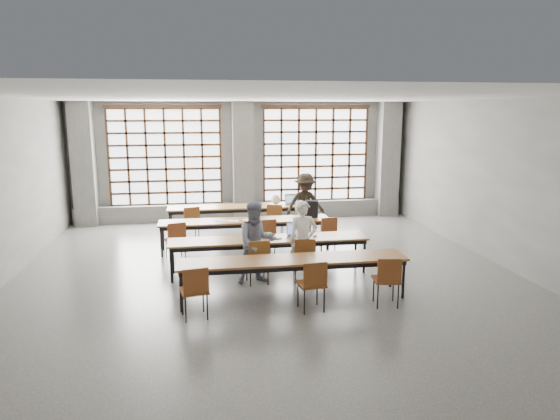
% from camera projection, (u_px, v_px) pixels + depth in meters
% --- Properties ---
extents(floor, '(11.00, 11.00, 0.00)m').
position_uv_depth(floor, '(267.00, 275.00, 10.05)').
color(floor, '#52524F').
rests_on(floor, ground).
extents(ceiling, '(11.00, 11.00, 0.00)m').
position_uv_depth(ceiling, '(266.00, 97.00, 9.36)').
color(ceiling, silver).
rests_on(ceiling, floor).
extents(wall_back, '(10.00, 0.00, 10.00)m').
position_uv_depth(wall_back, '(242.00, 161.00, 15.03)').
color(wall_back, '#5A5A58').
rests_on(wall_back, floor).
extents(wall_front, '(10.00, 0.00, 10.00)m').
position_uv_depth(wall_front, '(351.00, 286.00, 4.39)').
color(wall_front, '#5A5A58').
rests_on(wall_front, floor).
extents(wall_right, '(0.00, 11.00, 11.00)m').
position_uv_depth(wall_right, '(502.00, 183.00, 10.49)').
color(wall_right, '#5A5A58').
rests_on(wall_right, floor).
extents(column_left, '(0.60, 0.55, 3.50)m').
position_uv_depth(column_left, '(84.00, 164.00, 14.05)').
color(column_left, '#535351').
rests_on(column_left, floor).
extents(column_mid, '(0.60, 0.55, 3.50)m').
position_uv_depth(column_mid, '(243.00, 162.00, 14.76)').
color(column_mid, '#535351').
rests_on(column_mid, floor).
extents(column_right, '(0.60, 0.55, 3.50)m').
position_uv_depth(column_right, '(388.00, 159.00, 15.46)').
color(column_right, '#535351').
rests_on(column_right, floor).
extents(window_left, '(3.32, 0.12, 3.00)m').
position_uv_depth(window_left, '(166.00, 157.00, 14.57)').
color(window_left, white).
rests_on(window_left, wall_back).
extents(window_right, '(3.32, 0.12, 3.00)m').
position_uv_depth(window_right, '(316.00, 155.00, 15.28)').
color(window_right, white).
rests_on(window_right, wall_back).
extents(sill_ledge, '(9.80, 0.35, 0.50)m').
position_uv_depth(sill_ledge, '(243.00, 211.00, 15.13)').
color(sill_ledge, '#535351').
rests_on(sill_ledge, floor).
extents(desk_row_a, '(4.00, 0.70, 0.73)m').
position_uv_depth(desk_row_a, '(243.00, 208.00, 13.39)').
color(desk_row_a, brown).
rests_on(desk_row_a, floor).
extents(desk_row_b, '(4.00, 0.70, 0.73)m').
position_uv_depth(desk_row_b, '(245.00, 222.00, 11.71)').
color(desk_row_b, brown).
rests_on(desk_row_b, floor).
extents(desk_row_c, '(4.00, 0.70, 0.73)m').
position_uv_depth(desk_row_c, '(269.00, 241.00, 10.03)').
color(desk_row_c, brown).
rests_on(desk_row_c, floor).
extents(desk_row_d, '(4.00, 0.70, 0.73)m').
position_uv_depth(desk_row_d, '(293.00, 262.00, 8.67)').
color(desk_row_d, brown).
rests_on(desk_row_d, floor).
extents(chair_back_left, '(0.51, 0.51, 0.88)m').
position_uv_depth(chair_back_left, '(191.00, 220.00, 12.59)').
color(chair_back_left, brown).
rests_on(chair_back_left, floor).
extents(chair_back_mid, '(0.53, 0.53, 0.88)m').
position_uv_depth(chair_back_mid, '(275.00, 217.00, 12.93)').
color(chair_back_mid, brown).
rests_on(chair_back_mid, floor).
extents(chair_back_right, '(0.42, 0.43, 0.88)m').
position_uv_depth(chair_back_right, '(306.00, 216.00, 13.06)').
color(chair_back_right, brown).
rests_on(chair_back_right, floor).
extents(chair_mid_left, '(0.52, 0.52, 0.88)m').
position_uv_depth(chair_mid_left, '(176.00, 237.00, 10.88)').
color(chair_mid_left, brown).
rests_on(chair_mid_left, floor).
extents(chair_mid_centre, '(0.48, 0.48, 0.88)m').
position_uv_depth(chair_mid_centre, '(266.00, 234.00, 11.19)').
color(chair_mid_centre, maroon).
rests_on(chair_mid_centre, floor).
extents(chair_mid_right, '(0.49, 0.49, 0.88)m').
position_uv_depth(chair_mid_right, '(327.00, 231.00, 11.41)').
color(chair_mid_right, brown).
rests_on(chair_mid_right, floor).
extents(chair_front_left, '(0.46, 0.47, 0.88)m').
position_uv_depth(chair_front_left, '(258.00, 257.00, 9.40)').
color(chair_front_left, brown).
rests_on(chair_front_left, floor).
extents(chair_front_right, '(0.45, 0.46, 0.88)m').
position_uv_depth(chair_front_right, '(304.00, 255.00, 9.54)').
color(chair_front_right, brown).
rests_on(chair_front_right, floor).
extents(chair_near_left, '(0.49, 0.49, 0.88)m').
position_uv_depth(chair_near_left, '(195.00, 287.00, 7.82)').
color(chair_near_left, brown).
rests_on(chair_near_left, floor).
extents(chair_near_mid, '(0.46, 0.47, 0.88)m').
position_uv_depth(chair_near_mid, '(313.00, 281.00, 8.12)').
color(chair_near_mid, brown).
rests_on(chair_near_mid, floor).
extents(chair_near_right, '(0.47, 0.48, 0.88)m').
position_uv_depth(chair_near_right, '(388.00, 276.00, 8.32)').
color(chair_near_right, maroon).
rests_on(chair_near_right, floor).
extents(student_male, '(0.61, 0.43, 1.57)m').
position_uv_depth(student_male, '(303.00, 241.00, 9.62)').
color(student_male, white).
rests_on(student_male, floor).
extents(student_female, '(0.85, 0.70, 1.59)m').
position_uv_depth(student_female, '(257.00, 242.00, 9.48)').
color(student_female, '#191F4C').
rests_on(student_female, floor).
extents(student_back, '(1.11, 0.71, 1.64)m').
position_uv_depth(student_back, '(305.00, 204.00, 13.13)').
color(student_back, black).
rests_on(student_back, floor).
extents(laptop_front, '(0.42, 0.38, 0.26)m').
position_uv_depth(laptop_front, '(295.00, 233.00, 10.20)').
color(laptop_front, silver).
rests_on(laptop_front, desk_row_c).
extents(laptop_back, '(0.38, 0.33, 0.26)m').
position_uv_depth(laptop_back, '(292.00, 201.00, 13.69)').
color(laptop_back, '#AAAAAE').
rests_on(laptop_back, desk_row_a).
extents(mouse, '(0.10, 0.07, 0.04)m').
position_uv_depth(mouse, '(315.00, 236.00, 10.15)').
color(mouse, silver).
rests_on(mouse, desk_row_c).
extents(green_box, '(0.27, 0.16, 0.09)m').
position_uv_depth(green_box, '(266.00, 235.00, 10.08)').
color(green_box, '#2B8632').
rests_on(green_box, desk_row_c).
extents(phone, '(0.14, 0.10, 0.01)m').
position_uv_depth(phone, '(278.00, 239.00, 9.95)').
color(phone, black).
rests_on(phone, desk_row_c).
extents(paper_sheet_a, '(0.33, 0.26, 0.00)m').
position_uv_depth(paper_sheet_a, '(219.00, 220.00, 11.65)').
color(paper_sheet_a, white).
rests_on(paper_sheet_a, desk_row_b).
extents(paper_sheet_b, '(0.34, 0.28, 0.00)m').
position_uv_depth(paper_sheet_b, '(233.00, 221.00, 11.60)').
color(paper_sheet_b, white).
rests_on(paper_sheet_b, desk_row_b).
extents(paper_sheet_c, '(0.35, 0.30, 0.00)m').
position_uv_depth(paper_sheet_c, '(249.00, 220.00, 11.71)').
color(paper_sheet_c, silver).
rests_on(paper_sheet_c, desk_row_b).
extents(backpack, '(0.36, 0.28, 0.40)m').
position_uv_depth(backpack, '(311.00, 209.00, 11.96)').
color(backpack, black).
rests_on(backpack, desk_row_b).
extents(plastic_bag, '(0.27, 0.22, 0.29)m').
position_uv_depth(plastic_bag, '(276.00, 199.00, 13.54)').
color(plastic_bag, white).
rests_on(plastic_bag, desk_row_a).
extents(red_pouch, '(0.22, 0.15, 0.06)m').
position_uv_depth(red_pouch, '(194.00, 288.00, 7.90)').
color(red_pouch, maroon).
rests_on(red_pouch, chair_near_left).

